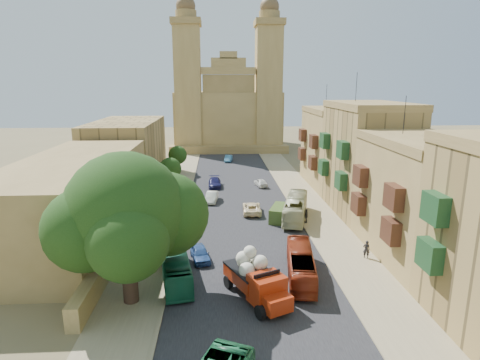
{
  "coord_description": "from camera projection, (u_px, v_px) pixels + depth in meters",
  "views": [
    {
      "loc": [
        -2.88,
        -23.74,
        15.98
      ],
      "look_at": [
        0.0,
        26.0,
        4.0
      ],
      "focal_mm": 30.0,
      "sensor_mm": 36.0,
      "label": 1
    }
  ],
  "objects": [
    {
      "name": "townhouse_c",
      "position": [
        367.0,
        158.0,
        50.49
      ],
      "size": [
        9.0,
        14.0,
        17.4
      ],
      "color": "#9E8048",
      "rests_on": "ground"
    },
    {
      "name": "townhouse_b",
      "position": [
        421.0,
        198.0,
        37.19
      ],
      "size": [
        9.0,
        14.0,
        14.9
      ],
      "color": "olive",
      "rests_on": "ground"
    },
    {
      "name": "street_tree_c",
      "position": [
        170.0,
        169.0,
        60.5
      ],
      "size": [
        3.38,
        3.38,
        5.2
      ],
      "color": "#332219",
      "rests_on": "ground"
    },
    {
      "name": "bus_red_east",
      "position": [
        301.0,
        265.0,
        33.62
      ],
      "size": [
        3.24,
        8.88,
        2.42
      ],
      "primitive_type": "imported",
      "rotation": [
        0.0,
        0.0,
        3.0
      ],
      "color": "maroon",
      "rests_on": "ground"
    },
    {
      "name": "pedestrian_c",
      "position": [
        306.0,
        216.0,
        47.17
      ],
      "size": [
        0.43,
        1.01,
        1.72
      ],
      "primitive_type": "imported",
      "rotation": [
        0.0,
        0.0,
        4.72
      ],
      "color": "#38393D",
      "rests_on": "ground"
    },
    {
      "name": "kerb_west",
      "position": [
        188.0,
        202.0,
        55.65
      ],
      "size": [
        0.25,
        140.0,
        0.12
      ],
      "primitive_type": "cube",
      "color": "#8B7C5B",
      "rests_on": "ground"
    },
    {
      "name": "west_building_mid",
      "position": [
        127.0,
        151.0,
        67.46
      ],
      "size": [
        10.0,
        22.0,
        10.0
      ],
      "primitive_type": "cube",
      "color": "#9E8048",
      "rests_on": "ground"
    },
    {
      "name": "road_surface",
      "position": [
        238.0,
        201.0,
        56.06
      ],
      "size": [
        14.0,
        140.0,
        0.01
      ],
      "primitive_type": "cube",
      "color": "black",
      "rests_on": "ground"
    },
    {
      "name": "car_dkblue",
      "position": [
        215.0,
        183.0,
        63.67
      ],
      "size": [
        2.05,
        4.85,
        1.4
      ],
      "primitive_type": "imported",
      "rotation": [
        0.0,
        0.0,
        0.02
      ],
      "color": "#171848",
      "rests_on": "ground"
    },
    {
      "name": "ground",
      "position": [
        262.0,
        328.0,
        26.94
      ],
      "size": [
        260.0,
        260.0,
        0.0
      ],
      "primitive_type": "plane",
      "color": "brown"
    },
    {
      "name": "car_blue_b",
      "position": [
        228.0,
        158.0,
        84.54
      ],
      "size": [
        1.93,
        4.12,
        1.31
      ],
      "primitive_type": "imported",
      "rotation": [
        0.0,
        0.0,
        -0.14
      ],
      "color": "teal",
      "rests_on": "ground"
    },
    {
      "name": "sidewalk_west",
      "position": [
        170.0,
        202.0,
        55.52
      ],
      "size": [
        5.0,
        140.0,
        0.01
      ],
      "primitive_type": "cube",
      "color": "#8B7C5B",
      "rests_on": "ground"
    },
    {
      "name": "church",
      "position": [
        228.0,
        110.0,
        101.02
      ],
      "size": [
        28.0,
        22.5,
        36.3
      ],
      "color": "olive",
      "rests_on": "ground"
    },
    {
      "name": "ficus_tree",
      "position": [
        127.0,
        216.0,
        28.72
      ],
      "size": [
        11.43,
        10.51,
        11.43
      ],
      "color": "#332219",
      "rests_on": "ground"
    },
    {
      "name": "car_blue_a",
      "position": [
        200.0,
        253.0,
        37.18
      ],
      "size": [
        2.27,
        4.03,
        1.3
      ],
      "primitive_type": "imported",
      "rotation": [
        0.0,
        0.0,
        0.2
      ],
      "color": "#2F5496",
      "rests_on": "ground"
    },
    {
      "name": "pedestrian_a",
      "position": [
        366.0,
        249.0,
        37.59
      ],
      "size": [
        0.73,
        0.59,
        1.73
      ],
      "primitive_type": "imported",
      "rotation": [
        0.0,
        0.0,
        2.81
      ],
      "color": "black",
      "rests_on": "ground"
    },
    {
      "name": "west_wall",
      "position": [
        133.0,
        220.0,
        45.44
      ],
      "size": [
        1.0,
        40.0,
        1.8
      ],
      "primitive_type": "cube",
      "color": "olive",
      "rests_on": "ground"
    },
    {
      "name": "bus_green_north",
      "position": [
        175.0,
        265.0,
        33.4
      ],
      "size": [
        3.6,
        9.15,
        2.49
      ],
      "primitive_type": "imported",
      "rotation": [
        0.0,
        0.0,
        0.17
      ],
      "color": "#186040",
      "rests_on": "ground"
    },
    {
      "name": "bus_cream_east",
      "position": [
        295.0,
        208.0,
        48.42
      ],
      "size": [
        4.82,
        10.11,
        2.74
      ],
      "primitive_type": "imported",
      "rotation": [
        0.0,
        0.0,
        2.88
      ],
      "color": "#BDBC8D",
      "rests_on": "ground"
    },
    {
      "name": "kerb_east",
      "position": [
        288.0,
        200.0,
        56.44
      ],
      "size": [
        0.25,
        140.0,
        0.12
      ],
      "primitive_type": "cube",
      "color": "#8B7C5B",
      "rests_on": "ground"
    },
    {
      "name": "olive_pickup",
      "position": [
        280.0,
        213.0,
        48.05
      ],
      "size": [
        3.12,
        4.54,
        1.72
      ],
      "color": "#3F5821",
      "rests_on": "ground"
    },
    {
      "name": "car_white_b",
      "position": [
        261.0,
        183.0,
        63.99
      ],
      "size": [
        2.16,
        3.88,
        1.25
      ],
      "primitive_type": "imported",
      "rotation": [
        0.0,
        0.0,
        3.34
      ],
      "color": "silver",
      "rests_on": "ground"
    },
    {
      "name": "street_tree_b",
      "position": [
        159.0,
        191.0,
        48.91
      ],
      "size": [
        3.18,
        3.18,
        4.89
      ],
      "color": "#332219",
      "rests_on": "ground"
    },
    {
      "name": "red_truck",
      "position": [
        256.0,
        278.0,
        30.22
      ],
      "size": [
        4.99,
        7.07,
        3.93
      ],
      "color": "maroon",
      "rests_on": "ground"
    },
    {
      "name": "street_tree_d",
      "position": [
        178.0,
        155.0,
        72.16
      ],
      "size": [
        3.36,
        3.36,
        5.16
      ],
      "color": "#332219",
      "rests_on": "ground"
    },
    {
      "name": "street_tree_a",
      "position": [
        142.0,
        227.0,
        37.32
      ],
      "size": [
        2.91,
        2.91,
        4.47
      ],
      "color": "#332219",
      "rests_on": "ground"
    },
    {
      "name": "west_building_low",
      "position": [
        75.0,
        198.0,
        42.41
      ],
      "size": [
        10.0,
        28.0,
        8.4
      ],
      "primitive_type": "cube",
      "color": "olive",
      "rests_on": "ground"
    },
    {
      "name": "sidewalk_east",
      "position": [
        305.0,
        200.0,
        56.59
      ],
      "size": [
        5.0,
        140.0,
        0.01
      ],
      "primitive_type": "cube",
      "color": "#8B7C5B",
      "rests_on": "ground"
    },
    {
      "name": "townhouse_d",
      "position": [
        334.0,
        147.0,
        64.25
      ],
      "size": [
        9.0,
        14.0,
        15.9
      ],
      "color": "olive",
      "rests_on": "ground"
    },
    {
      "name": "car_white_a",
      "position": [
        212.0,
        197.0,
        55.6
      ],
      "size": [
        1.99,
        4.32,
        1.37
      ],
      "primitive_type": "imported",
      "rotation": [
        0.0,
        0.0,
        -0.13
      ],
      "color": "silver",
      "rests_on": "ground"
    },
    {
      "name": "car_cream",
      "position": [
        252.0,
        208.0,
        50.76
      ],
      "size": [
        2.42,
        4.92,
        1.34
      ],
      "primitive_type": "imported",
      "rotation": [
        0.0,
        0.0,
        3.1
      ],
      "color": "#FFE8B7",
      "rests_on": "ground"
    }
  ]
}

